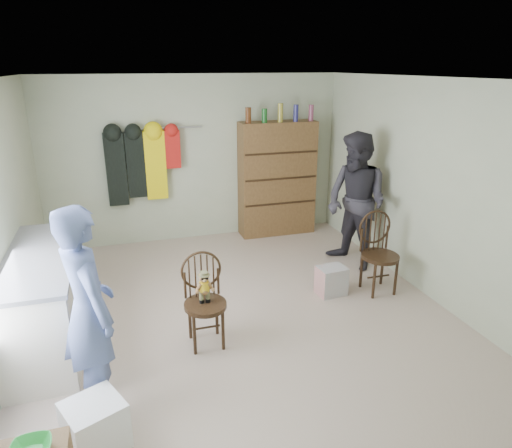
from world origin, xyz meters
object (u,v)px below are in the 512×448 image
object	(u,v)px
chair_front	(204,295)
chair_far	(378,249)
counter	(46,299)
dresser	(277,178)

from	to	relation	value
chair_front	chair_far	world-z (taller)	chair_far
chair_front	chair_far	distance (m)	2.27
counter	chair_front	world-z (taller)	counter
chair_far	dresser	bearing A→B (deg)	102.60
counter	dresser	distance (m)	3.96
counter	chair_front	distance (m)	1.54
counter	chair_front	size ratio (longest dim) A/B	2.00
chair_front	dresser	distance (m)	3.27
chair_front	dresser	xyz separation A→B (m)	(1.73, 2.75, 0.39)
chair_far	dresser	distance (m)	2.34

